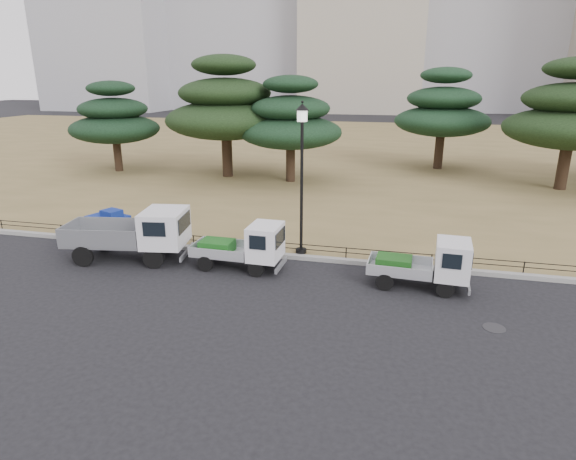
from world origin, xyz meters
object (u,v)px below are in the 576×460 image
(truck_kei_front, at_px, (244,246))
(tarp_pile, at_px, (109,223))
(truck_large, at_px, (134,232))
(truck_kei_rear, at_px, (426,264))
(street_lamp, at_px, (302,155))

(truck_kei_front, height_order, tarp_pile, truck_kei_front)
(truck_kei_front, bearing_deg, truck_large, -177.14)
(truck_kei_rear, relative_size, tarp_pile, 1.70)
(truck_large, relative_size, street_lamp, 0.84)
(truck_kei_front, bearing_deg, tarp_pile, 163.95)
(tarp_pile, bearing_deg, truck_kei_front, -17.45)
(truck_kei_rear, xyz_separation_m, street_lamp, (-4.45, 1.81, 3.02))
(tarp_pile, bearing_deg, street_lamp, -3.28)
(truck_kei_front, relative_size, street_lamp, 0.58)
(truck_large, distance_m, street_lamp, 6.72)
(truck_kei_front, distance_m, street_lamp, 3.81)
(truck_large, bearing_deg, truck_kei_rear, -9.56)
(truck_kei_rear, distance_m, street_lamp, 5.68)
(truck_large, distance_m, truck_kei_front, 4.20)
(truck_kei_front, xyz_separation_m, truck_kei_rear, (6.13, -0.17, -0.02))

